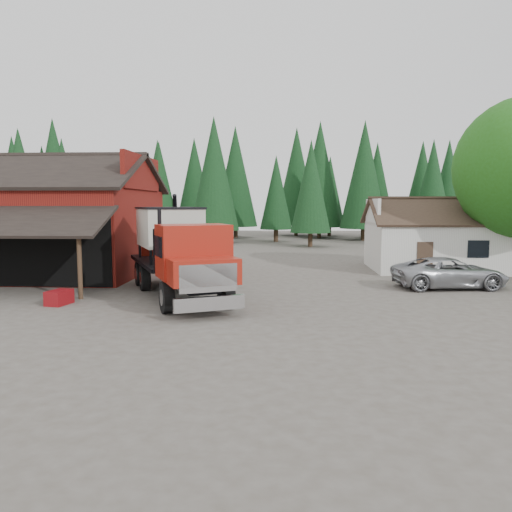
{
  "coord_description": "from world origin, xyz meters",
  "views": [
    {
      "loc": [
        3.27,
        -19.12,
        4.16
      ],
      "look_at": [
        2.06,
        3.53,
        1.8
      ],
      "focal_mm": 35.0,
      "sensor_mm": 36.0,
      "label": 1
    }
  ],
  "objects": [
    {
      "name": "ground",
      "position": [
        0.0,
        0.0,
        0.0
      ],
      "size": [
        120.0,
        120.0,
        0.0
      ],
      "primitive_type": "plane",
      "color": "#4F493E",
      "rests_on": "ground"
    },
    {
      "name": "equip_box",
      "position": [
        -6.0,
        0.84,
        0.3
      ],
      "size": [
        0.91,
        1.22,
        0.6
      ],
      "primitive_type": "cube",
      "rotation": [
        0.0,
        0.0,
        -0.2
      ],
      "color": "maroon",
      "rests_on": "ground"
    },
    {
      "name": "feed_truck",
      "position": [
        -1.45,
        3.03,
        2.18
      ],
      "size": [
        6.74,
        10.55,
        4.66
      ],
      "rotation": [
        0.0,
        0.0,
        0.42
      ],
      "color": "black",
      "rests_on": "ground"
    },
    {
      "name": "conifer_backdrop",
      "position": [
        0.0,
        42.0,
        0.0
      ],
      "size": [
        76.0,
        16.0,
        16.0
      ],
      "primitive_type": null,
      "color": "black",
      "rests_on": "ground"
    },
    {
      "name": "near_pine_d",
      "position": [
        -4.0,
        34.0,
        7.39
      ],
      "size": [
        5.28,
        5.28,
        13.4
      ],
      "color": "#382619",
      "rests_on": "ground"
    },
    {
      "name": "silver_car",
      "position": [
        11.59,
        5.92,
        0.77
      ],
      "size": [
        5.75,
        3.11,
        1.53
      ],
      "primitive_type": "imported",
      "rotation": [
        0.0,
        0.0,
        1.68
      ],
      "color": "#A4A6AB",
      "rests_on": "ground"
    },
    {
      "name": "near_pine_c",
      "position": [
        22.0,
        26.0,
        6.89
      ],
      "size": [
        4.84,
        4.84,
        12.4
      ],
      "color": "#382619",
      "rests_on": "ground"
    },
    {
      "name": "red_barn",
      "position": [
        -11.0,
        9.9,
        2.69
      ],
      "size": [
        12.8,
        13.63,
        7.18
      ],
      "color": "maroon",
      "rests_on": "ground"
    },
    {
      "name": "near_pine_a",
      "position": [
        -22.0,
        28.0,
        6.39
      ],
      "size": [
        4.4,
        4.4,
        11.4
      ],
      "color": "#382619",
      "rests_on": "ground"
    },
    {
      "name": "farmhouse",
      "position": [
        13.0,
        13.0,
        1.67
      ],
      "size": [
        8.6,
        6.42,
        4.65
      ],
      "color": "silver",
      "rests_on": "ground"
    },
    {
      "name": "near_pine_b",
      "position": [
        6.0,
        30.0,
        5.89
      ],
      "size": [
        3.96,
        3.96,
        10.4
      ],
      "color": "#382619",
      "rests_on": "ground"
    }
  ]
}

